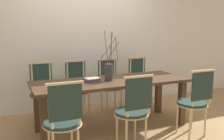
{
  "coord_description": "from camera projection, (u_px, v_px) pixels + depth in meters",
  "views": [
    {
      "loc": [
        -1.45,
        -3.26,
        1.48
      ],
      "look_at": [
        0.0,
        0.0,
        0.89
      ],
      "focal_mm": 40.0,
      "sensor_mm": 36.0,
      "label": 1
    }
  ],
  "objects": [
    {
      "name": "ground_plane",
      "position": [
        112.0,
        128.0,
        3.77
      ],
      "size": [
        16.0,
        16.0,
        0.0
      ],
      "primitive_type": "plane",
      "color": "#A87F51"
    },
    {
      "name": "wall_rear",
      "position": [
        85.0,
        22.0,
        4.63
      ],
      "size": [
        12.0,
        0.06,
        3.2
      ],
      "color": "silver",
      "rests_on": "ground_plane"
    },
    {
      "name": "dining_table",
      "position": [
        112.0,
        87.0,
        3.66
      ],
      "size": [
        2.29,
        0.84,
        0.74
      ],
      "color": "#4C3321",
      "rests_on": "ground_plane"
    },
    {
      "name": "chair_near_leftend",
      "position": [
        63.0,
        119.0,
        2.68
      ],
      "size": [
        0.43,
        0.43,
        0.95
      ],
      "color": "#233833",
      "rests_on": "ground_plane"
    },
    {
      "name": "chair_near_left",
      "position": [
        133.0,
        109.0,
        3.03
      ],
      "size": [
        0.43,
        0.43,
        0.95
      ],
      "color": "#233833",
      "rests_on": "ground_plane"
    },
    {
      "name": "chair_near_center",
      "position": [
        195.0,
        100.0,
        3.41
      ],
      "size": [
        0.43,
        0.43,
        0.95
      ],
      "color": "#233833",
      "rests_on": "ground_plane"
    },
    {
      "name": "chair_far_leftend",
      "position": [
        43.0,
        90.0,
        3.97
      ],
      "size": [
        0.43,
        0.43,
        0.95
      ],
      "rotation": [
        0.0,
        0.0,
        3.14
      ],
      "color": "#233833",
      "rests_on": "ground_plane"
    },
    {
      "name": "chair_far_left",
      "position": [
        78.0,
        86.0,
        4.2
      ],
      "size": [
        0.43,
        0.43,
        0.95
      ],
      "rotation": [
        0.0,
        0.0,
        3.14
      ],
      "color": "#233833",
      "rests_on": "ground_plane"
    },
    {
      "name": "chair_far_center",
      "position": [
        110.0,
        83.0,
        4.44
      ],
      "size": [
        0.43,
        0.43,
        0.95
      ],
      "rotation": [
        0.0,
        0.0,
        3.14
      ],
      "color": "#233833",
      "rests_on": "ground_plane"
    },
    {
      "name": "chair_far_right",
      "position": [
        140.0,
        80.0,
        4.68
      ],
      "size": [
        0.43,
        0.43,
        0.95
      ],
      "rotation": [
        0.0,
        0.0,
        3.14
      ],
      "color": "#233833",
      "rests_on": "ground_plane"
    },
    {
      "name": "vase_centerpiece",
      "position": [
        109.0,
        71.0,
        3.59
      ],
      "size": [
        0.28,
        0.34,
        0.72
      ],
      "color": "#33383D",
      "rests_on": "dining_table"
    },
    {
      "name": "book_stack",
      "position": [
        92.0,
        80.0,
        3.55
      ],
      "size": [
        0.25,
        0.2,
        0.05
      ],
      "color": "#1E6B4C",
      "rests_on": "dining_table"
    }
  ]
}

